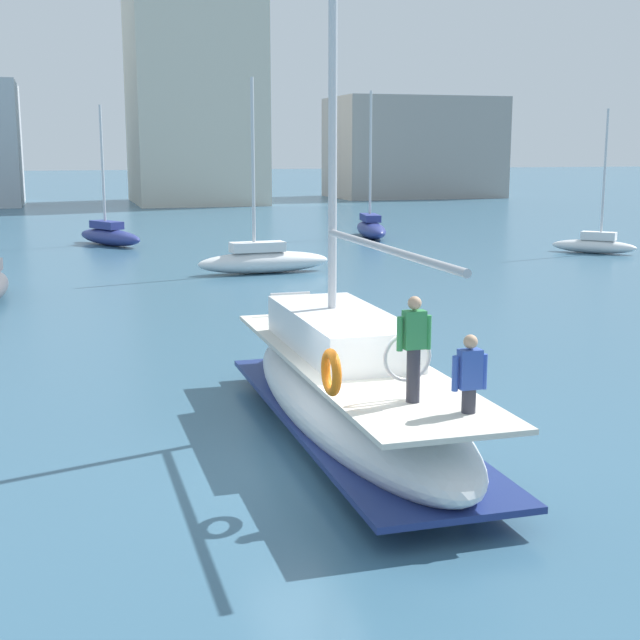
{
  "coord_description": "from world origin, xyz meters",
  "views": [
    {
      "loc": [
        -3.98,
        -13.11,
        5.15
      ],
      "look_at": [
        0.9,
        3.58,
        1.8
      ],
      "focal_mm": 50.51,
      "sensor_mm": 36.0,
      "label": 1
    }
  ],
  "objects_px": {
    "moored_cutter_right": "(595,243)",
    "moored_catamaran": "(263,259)",
    "main_sailboat": "(350,389)",
    "moored_cutter_left": "(109,235)",
    "moored_sloop_far": "(371,227)"
  },
  "relations": [
    {
      "from": "moored_catamaran",
      "to": "moored_cutter_right",
      "type": "height_order",
      "value": "moored_catamaran"
    },
    {
      "from": "moored_sloop_far",
      "to": "moored_cutter_right",
      "type": "relative_size",
      "value": 1.19
    },
    {
      "from": "moored_sloop_far",
      "to": "moored_cutter_right",
      "type": "bearing_deg",
      "value": -52.57
    },
    {
      "from": "moored_sloop_far",
      "to": "moored_cutter_left",
      "type": "distance_m",
      "value": 14.76
    },
    {
      "from": "main_sailboat",
      "to": "moored_cutter_right",
      "type": "xyz_separation_m",
      "value": [
        20.53,
        23.87,
        -0.41
      ]
    },
    {
      "from": "main_sailboat",
      "to": "moored_cutter_left",
      "type": "height_order",
      "value": "main_sailboat"
    },
    {
      "from": "moored_cutter_right",
      "to": "moored_catamaran",
      "type": "bearing_deg",
      "value": -172.13
    },
    {
      "from": "moored_cutter_right",
      "to": "main_sailboat",
      "type": "bearing_deg",
      "value": -130.7
    },
    {
      "from": "main_sailboat",
      "to": "moored_cutter_left",
      "type": "distance_m",
      "value": 34.43
    },
    {
      "from": "moored_catamaran",
      "to": "moored_cutter_right",
      "type": "relative_size",
      "value": 1.13
    },
    {
      "from": "main_sailboat",
      "to": "moored_cutter_left",
      "type": "xyz_separation_m",
      "value": [
        -2.23,
        34.36,
        -0.33
      ]
    },
    {
      "from": "moored_catamaran",
      "to": "moored_cutter_right",
      "type": "bearing_deg",
      "value": 7.87
    },
    {
      "from": "moored_sloop_far",
      "to": "moored_cutter_left",
      "type": "xyz_separation_m",
      "value": [
        -14.76,
        0.04,
        -0.04
      ]
    },
    {
      "from": "main_sailboat",
      "to": "moored_sloop_far",
      "type": "bearing_deg",
      "value": 69.94
    },
    {
      "from": "main_sailboat",
      "to": "moored_catamaran",
      "type": "height_order",
      "value": "main_sailboat"
    }
  ]
}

